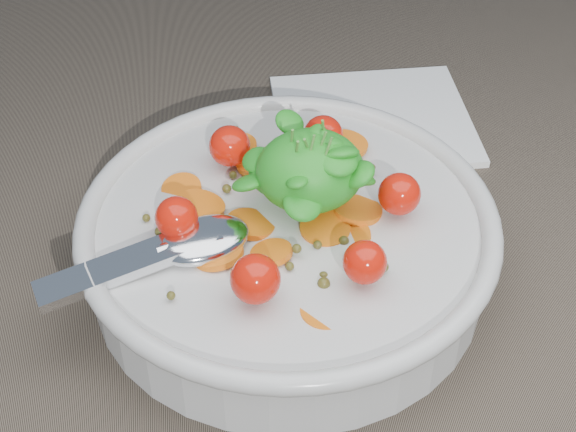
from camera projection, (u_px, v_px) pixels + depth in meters
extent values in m
plane|color=brown|center=(317.00, 267.00, 0.66)|extent=(6.00, 6.00, 0.00)
cylinder|color=silver|center=(288.00, 249.00, 0.63)|extent=(0.28, 0.28, 0.05)
torus|color=silver|center=(288.00, 221.00, 0.61)|extent=(0.30, 0.30, 0.02)
cylinder|color=silver|center=(288.00, 272.00, 0.65)|extent=(0.14, 0.14, 0.01)
cylinder|color=brown|center=(288.00, 249.00, 0.63)|extent=(0.26, 0.26, 0.04)
cylinder|color=orange|center=(308.00, 173.00, 0.65)|extent=(0.04, 0.04, 0.01)
cylinder|color=orange|center=(325.00, 236.00, 0.61)|extent=(0.04, 0.04, 0.01)
cylinder|color=orange|center=(325.00, 229.00, 0.61)|extent=(0.05, 0.05, 0.01)
cylinder|color=orange|center=(357.00, 210.00, 0.62)|extent=(0.04, 0.04, 0.01)
cylinder|color=orange|center=(345.00, 239.00, 0.60)|extent=(0.04, 0.04, 0.01)
cylinder|color=orange|center=(271.00, 253.00, 0.59)|extent=(0.04, 0.04, 0.01)
cylinder|color=orange|center=(182.00, 189.00, 0.64)|extent=(0.04, 0.04, 0.01)
cylinder|color=orange|center=(238.00, 146.00, 0.67)|extent=(0.04, 0.04, 0.01)
cylinder|color=orange|center=(217.00, 252.00, 0.59)|extent=(0.05, 0.05, 0.01)
cylinder|color=orange|center=(202.00, 205.00, 0.62)|extent=(0.04, 0.04, 0.02)
cylinder|color=orange|center=(251.00, 224.00, 0.61)|extent=(0.04, 0.04, 0.02)
cylinder|color=orange|center=(325.00, 315.00, 0.55)|extent=(0.05, 0.05, 0.01)
cylinder|color=orange|center=(347.00, 143.00, 0.67)|extent=(0.04, 0.04, 0.01)
cylinder|color=orange|center=(196.00, 245.00, 0.59)|extent=(0.04, 0.04, 0.02)
cylinder|color=orange|center=(257.00, 162.00, 0.65)|extent=(0.04, 0.04, 0.01)
cylinder|color=orange|center=(323.00, 209.00, 0.63)|extent=(0.04, 0.04, 0.02)
cylinder|color=orange|center=(199.00, 243.00, 0.60)|extent=(0.03, 0.03, 0.01)
sphere|color=#4D4719|center=(233.00, 175.00, 0.64)|extent=(0.01, 0.01, 0.01)
sphere|color=#4D4719|center=(267.00, 157.00, 0.66)|extent=(0.01, 0.01, 0.01)
sphere|color=#4D4719|center=(227.00, 189.00, 0.63)|extent=(0.01, 0.01, 0.01)
sphere|color=#4D4719|center=(319.00, 193.00, 0.63)|extent=(0.01, 0.01, 0.01)
sphere|color=#4D4719|center=(249.00, 275.00, 0.57)|extent=(0.01, 0.01, 0.01)
sphere|color=#4D4719|center=(336.00, 201.00, 0.62)|extent=(0.01, 0.01, 0.01)
sphere|color=#4D4719|center=(323.00, 277.00, 0.58)|extent=(0.01, 0.01, 0.01)
sphere|color=#4D4719|center=(324.00, 284.00, 0.57)|extent=(0.01, 0.01, 0.01)
sphere|color=#4D4719|center=(318.00, 245.00, 0.59)|extent=(0.01, 0.01, 0.01)
sphere|color=#4D4719|center=(210.00, 232.00, 0.60)|extent=(0.01, 0.01, 0.01)
sphere|color=#4D4719|center=(236.00, 130.00, 0.68)|extent=(0.01, 0.01, 0.01)
sphere|color=#4D4719|center=(344.00, 241.00, 0.60)|extent=(0.01, 0.01, 0.01)
sphere|color=#4D4719|center=(352.00, 252.00, 0.59)|extent=(0.01, 0.01, 0.01)
sphere|color=#4D4719|center=(160.00, 232.00, 0.59)|extent=(0.01, 0.01, 0.01)
sphere|color=#4D4719|center=(171.00, 296.00, 0.55)|extent=(0.01, 0.01, 0.01)
sphere|color=#4D4719|center=(383.00, 267.00, 0.57)|extent=(0.01, 0.01, 0.01)
sphere|color=#4D4719|center=(146.00, 218.00, 0.61)|extent=(0.01, 0.01, 0.01)
sphere|color=#4D4719|center=(290.00, 266.00, 0.58)|extent=(0.01, 0.01, 0.01)
sphere|color=#4D4719|center=(297.00, 249.00, 0.58)|extent=(0.01, 0.01, 0.01)
sphere|color=#4D4719|center=(372.00, 167.00, 0.65)|extent=(0.01, 0.01, 0.01)
sphere|color=red|center=(399.00, 194.00, 0.61)|extent=(0.03, 0.03, 0.03)
sphere|color=red|center=(323.00, 135.00, 0.66)|extent=(0.03, 0.03, 0.03)
sphere|color=red|center=(230.00, 146.00, 0.65)|extent=(0.03, 0.03, 0.03)
sphere|color=red|center=(176.00, 217.00, 0.59)|extent=(0.03, 0.03, 0.03)
sphere|color=red|center=(255.00, 279.00, 0.54)|extent=(0.03, 0.03, 0.03)
sphere|color=red|center=(365.00, 262.00, 0.56)|extent=(0.03, 0.03, 0.03)
ellipsoid|color=green|center=(310.00, 171.00, 0.60)|extent=(0.07, 0.07, 0.06)
ellipsoid|color=green|center=(279.00, 171.00, 0.61)|extent=(0.04, 0.04, 0.03)
ellipsoid|color=green|center=(337.00, 160.00, 0.58)|extent=(0.04, 0.04, 0.02)
ellipsoid|color=green|center=(359.00, 174.00, 0.59)|extent=(0.03, 0.03, 0.03)
ellipsoid|color=green|center=(317.00, 156.00, 0.60)|extent=(0.03, 0.03, 0.02)
ellipsoid|color=green|center=(302.00, 204.00, 0.58)|extent=(0.03, 0.03, 0.02)
ellipsoid|color=green|center=(331.00, 146.00, 0.59)|extent=(0.03, 0.03, 0.01)
ellipsoid|color=green|center=(297.00, 182.00, 0.57)|extent=(0.02, 0.02, 0.02)
ellipsoid|color=green|center=(290.00, 122.00, 0.63)|extent=(0.03, 0.03, 0.02)
ellipsoid|color=green|center=(304.00, 157.00, 0.60)|extent=(0.03, 0.03, 0.02)
ellipsoid|color=green|center=(288.00, 181.00, 0.59)|extent=(0.03, 0.03, 0.03)
ellipsoid|color=green|center=(284.00, 162.00, 0.60)|extent=(0.03, 0.02, 0.02)
ellipsoid|color=green|center=(360.00, 178.00, 0.59)|extent=(0.03, 0.03, 0.03)
ellipsoid|color=green|center=(317.00, 160.00, 0.59)|extent=(0.02, 0.02, 0.02)
ellipsoid|color=green|center=(318.00, 144.00, 0.59)|extent=(0.04, 0.04, 0.02)
ellipsoid|color=green|center=(305.00, 153.00, 0.60)|extent=(0.03, 0.03, 0.02)
ellipsoid|color=green|center=(315.00, 139.00, 0.59)|extent=(0.03, 0.03, 0.02)
ellipsoid|color=green|center=(249.00, 183.00, 0.60)|extent=(0.03, 0.03, 0.02)
ellipsoid|color=green|center=(303.00, 159.00, 0.58)|extent=(0.03, 0.03, 0.02)
ellipsoid|color=green|center=(300.00, 161.00, 0.59)|extent=(0.02, 0.02, 0.01)
ellipsoid|color=green|center=(257.00, 160.00, 0.61)|extent=(0.03, 0.03, 0.02)
ellipsoid|color=green|center=(339.00, 154.00, 0.58)|extent=(0.04, 0.03, 0.03)
ellipsoid|color=green|center=(305.00, 152.00, 0.59)|extent=(0.04, 0.04, 0.02)
ellipsoid|color=green|center=(328.00, 142.00, 0.59)|extent=(0.03, 0.03, 0.02)
ellipsoid|color=green|center=(330.00, 151.00, 0.60)|extent=(0.02, 0.02, 0.02)
ellipsoid|color=green|center=(304.00, 155.00, 0.60)|extent=(0.03, 0.04, 0.02)
ellipsoid|color=green|center=(298.00, 169.00, 0.58)|extent=(0.03, 0.03, 0.02)
cylinder|color=#4C8C33|center=(295.00, 162.00, 0.59)|extent=(0.00, 0.02, 0.05)
cylinder|color=#4C8C33|center=(307.00, 167.00, 0.58)|extent=(0.01, 0.01, 0.05)
cylinder|color=#4C8C33|center=(315.00, 163.00, 0.59)|extent=(0.02, 0.01, 0.05)
cylinder|color=#4C8C33|center=(321.00, 170.00, 0.58)|extent=(0.02, 0.01, 0.05)
cylinder|color=#4C8C33|center=(291.00, 154.00, 0.59)|extent=(0.00, 0.01, 0.05)
cylinder|color=#4C8C33|center=(325.00, 144.00, 0.60)|extent=(0.01, 0.01, 0.05)
cylinder|color=#4C8C33|center=(311.00, 158.00, 0.59)|extent=(0.01, 0.02, 0.05)
ellipsoid|color=silver|center=(203.00, 240.00, 0.59)|extent=(0.08, 0.06, 0.02)
cube|color=silver|center=(129.00, 263.00, 0.57)|extent=(0.13, 0.06, 0.02)
cylinder|color=silver|center=(174.00, 248.00, 0.58)|extent=(0.03, 0.02, 0.01)
cube|color=white|center=(373.00, 120.00, 0.79)|extent=(0.17, 0.15, 0.01)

